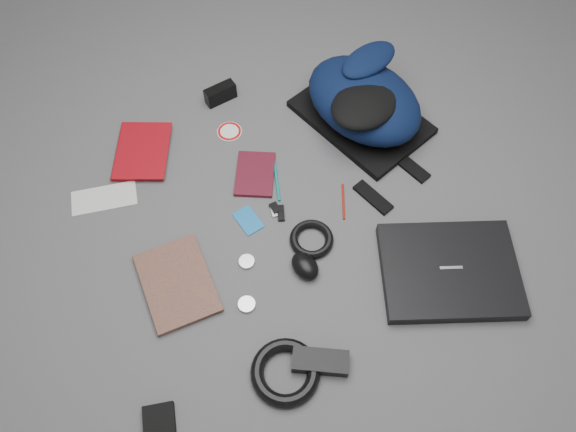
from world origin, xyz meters
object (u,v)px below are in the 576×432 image
object	(u,v)px
backpack	(364,100)
pouch	(159,420)
comic_book	(145,296)
compact_camera	(220,94)
textbook_red	(116,151)
mouse	(305,266)
laptop	(449,271)
dvd_case	(255,174)
power_brick	(320,361)

from	to	relation	value
backpack	pouch	size ratio (longest dim) A/B	5.92
comic_book	compact_camera	bearing A→B (deg)	53.76
comic_book	backpack	bearing A→B (deg)	21.58
backpack	textbook_red	xyz separation A→B (m)	(-0.81, 0.10, -0.08)
backpack	mouse	distance (m)	0.60
laptop	dvd_case	bearing A→B (deg)	146.94
comic_book	pouch	distance (m)	0.34
mouse	textbook_red	bearing A→B (deg)	109.42
textbook_red	dvd_case	bearing A→B (deg)	-10.32
laptop	power_brick	size ratio (longest dim) A/B	2.60
backpack	dvd_case	world-z (taller)	backpack
laptop	dvd_case	distance (m)	0.66
textbook_red	power_brick	distance (m)	0.95
compact_camera	mouse	xyz separation A→B (m)	(0.07, -0.71, -0.01)
laptop	mouse	size ratio (longest dim) A/B	4.07
backpack	dvd_case	size ratio (longest dim) A/B	2.76
laptop	power_brick	xyz separation A→B (m)	(-0.44, -0.14, -0.00)
textbook_red	pouch	bearing A→B (deg)	-73.72
comic_book	compact_camera	size ratio (longest dim) A/B	2.41
compact_camera	power_brick	distance (m)	0.98
power_brick	backpack	bearing A→B (deg)	84.10
textbook_red	comic_book	size ratio (longest dim) A/B	0.88
comic_book	mouse	world-z (taller)	mouse
compact_camera	mouse	bearing A→B (deg)	-98.94
pouch	backpack	bearing A→B (deg)	42.41
compact_camera	textbook_red	bearing A→B (deg)	-176.82
backpack	laptop	distance (m)	0.62
textbook_red	mouse	xyz separation A→B (m)	(0.46, -0.58, 0.01)
backpack	laptop	size ratio (longest dim) A/B	1.21
textbook_red	power_brick	bearing A→B (deg)	-46.55
textbook_red	pouch	size ratio (longest dim) A/B	2.93
pouch	power_brick	bearing A→B (deg)	2.27
laptop	pouch	world-z (taller)	laptop
backpack	mouse	size ratio (longest dim) A/B	4.92
dvd_case	compact_camera	size ratio (longest dim) A/B	1.56
textbook_red	mouse	bearing A→B (deg)	-34.04
mouse	dvd_case	bearing A→B (deg)	78.78
backpack	power_brick	xyz separation A→B (m)	(-0.41, -0.75, -0.08)
laptop	textbook_red	size ratio (longest dim) A/B	1.67
mouse	laptop	bearing A→B (deg)	-37.81
laptop	textbook_red	xyz separation A→B (m)	(-0.85, 0.72, -0.01)
textbook_red	compact_camera	bearing A→B (deg)	35.93
laptop	power_brick	distance (m)	0.46
textbook_red	dvd_case	size ratio (longest dim) A/B	1.36
comic_book	pouch	world-z (taller)	same
textbook_red	compact_camera	xyz separation A→B (m)	(0.38, 0.12, 0.02)
backpack	power_brick	world-z (taller)	backpack
mouse	pouch	world-z (taller)	mouse
comic_book	dvd_case	world-z (taller)	comic_book
pouch	laptop	bearing A→B (deg)	9.99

